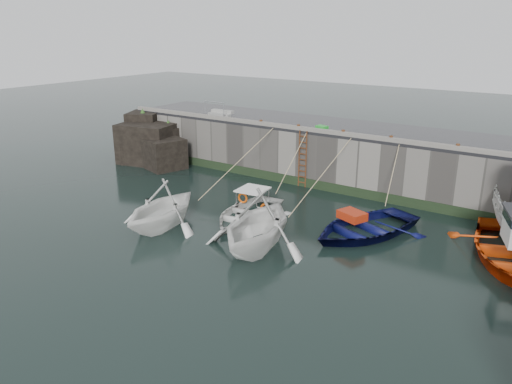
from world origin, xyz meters
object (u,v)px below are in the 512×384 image
Objects in this scene: bollard_a at (261,122)px; boat_near_white at (163,226)px; boat_near_blue at (248,218)px; bollard_b at (298,127)px; ladder at (302,159)px; fish_crate at (322,128)px; bollard_d at (391,138)px; bollard_c at (343,132)px; boat_near_blacktrim at (257,247)px; bollard_e at (458,147)px; boat_near_navy at (364,233)px.

boat_near_white is at bearing -85.97° from bollard_a.
bollard_b is (-0.76, 6.04, 3.30)m from boat_near_blue.
bollard_b is at bearing 146.14° from ladder.
boat_near_blue is at bearing -61.67° from bollard_a.
fish_crate is 4.01m from bollard_d.
bollard_b is (1.86, 9.02, 3.30)m from boat_near_white.
bollard_b is 1.00× the size of bollard_c.
bollard_b reaches higher than ladder.
boat_near_white is at bearing -116.83° from bollard_c.
ladder reaches higher than boat_near_white.
fish_crate is at bearing 89.38° from boat_near_blacktrim.
boat_near_white is at bearing -101.67° from bollard_b.
bollard_c is (2.20, 0.34, 1.71)m from ladder.
bollard_b is 5.30m from bollard_d.
bollard_a is at bearing 111.39° from boat_near_blacktrim.
boat_near_blacktrim is (4.82, 0.53, 0.00)m from boat_near_white.
bollard_c reaches higher than boat_near_blacktrim.
fish_crate reaches higher than bollard_b.
bollard_a is at bearing 180.00° from bollard_b.
boat_near_blue is 6.93m from bollard_b.
bollard_d is at bearing 4.00° from ladder.
bollard_e is (7.20, -0.29, -0.01)m from fish_crate.
boat_near_blue is 7.92× the size of fish_crate.
boat_near_navy is 10.27m from bollard_a.
boat_near_blue is 17.22× the size of bollard_e.
boat_near_blue is at bearing -126.92° from bollard_d.
boat_near_white is at bearing -138.95° from bollard_e.
bollard_e is at bearing 0.00° from bollard_b.
boat_near_navy is 19.61× the size of bollard_a.
boat_near_white is 0.84× the size of boat_near_navy.
boat_near_blacktrim is 9.12m from bollard_c.
bollard_c and bollard_d have the same top height.
fish_crate is at bearing 155.05° from boat_near_navy.
boat_near_navy is (5.54, -4.33, -1.59)m from ladder.
bollard_e is at bearing 0.00° from bollard_a.
boat_near_white is at bearing -136.27° from boat_near_blue.
bollard_a is at bearing -158.82° from fish_crate.
boat_near_white is at bearing -105.22° from ladder.
boat_near_white is at bearing -129.78° from boat_near_navy.
bollard_e is (7.74, 6.04, 3.30)m from boat_near_blue.
bollard_e is (2.46, 4.66, 3.30)m from boat_near_navy.
bollard_e reaches higher than boat_near_blue.
boat_near_blue is at bearing -107.81° from bollard_c.
bollard_c is (1.40, -0.29, -0.01)m from fish_crate.
bollard_d is at bearing 63.26° from boat_near_blacktrim.
ladder is 0.62× the size of boat_near_blacktrim.
ladder is 8.67m from boat_near_blacktrim.
boat_near_white is 7.62× the size of fish_crate.
ladder is at bearing -33.86° from bollard_b.
fish_crate is 2.17× the size of bollard_d.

